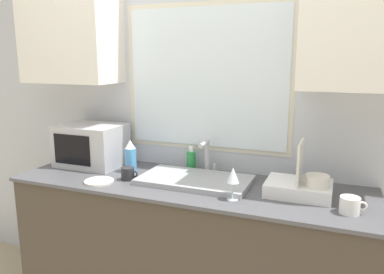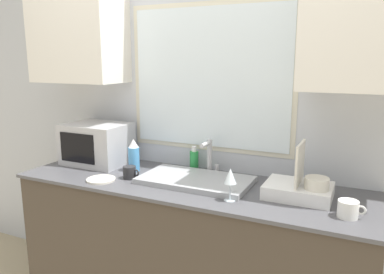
{
  "view_description": "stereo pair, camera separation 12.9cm",
  "coord_description": "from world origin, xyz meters",
  "px_view_note": "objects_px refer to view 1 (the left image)",
  "views": [
    {
      "loc": [
        0.79,
        -1.62,
        1.6
      ],
      "look_at": [
        0.04,
        0.28,
        1.17
      ],
      "focal_mm": 35.0,
      "sensor_mm": 36.0,
      "label": 1
    },
    {
      "loc": [
        0.91,
        -1.57,
        1.6
      ],
      "look_at": [
        0.04,
        0.28,
        1.17
      ],
      "focal_mm": 35.0,
      "sensor_mm": 36.0,
      "label": 2
    }
  ],
  "objects_px": {
    "dish_rack": "(301,186)",
    "soap_bottle": "(191,160)",
    "faucet": "(207,154)",
    "wine_glass": "(233,176)",
    "mug_near_sink": "(128,174)",
    "microwave": "(91,145)",
    "spray_bottle": "(131,157)"
  },
  "relations": [
    {
      "from": "dish_rack",
      "to": "soap_bottle",
      "type": "xyz_separation_m",
      "value": [
        -0.71,
        0.22,
        0.01
      ]
    },
    {
      "from": "faucet",
      "to": "wine_glass",
      "type": "relative_size",
      "value": 1.25
    },
    {
      "from": "mug_near_sink",
      "to": "wine_glass",
      "type": "height_order",
      "value": "wine_glass"
    },
    {
      "from": "microwave",
      "to": "dish_rack",
      "type": "distance_m",
      "value": 1.38
    },
    {
      "from": "microwave",
      "to": "spray_bottle",
      "type": "distance_m",
      "value": 0.33
    },
    {
      "from": "spray_bottle",
      "to": "wine_glass",
      "type": "xyz_separation_m",
      "value": [
        0.73,
        -0.23,
        0.03
      ]
    },
    {
      "from": "microwave",
      "to": "spray_bottle",
      "type": "relative_size",
      "value": 2.02
    },
    {
      "from": "microwave",
      "to": "soap_bottle",
      "type": "height_order",
      "value": "microwave"
    },
    {
      "from": "faucet",
      "to": "wine_glass",
      "type": "distance_m",
      "value": 0.47
    },
    {
      "from": "faucet",
      "to": "spray_bottle",
      "type": "xyz_separation_m",
      "value": [
        -0.46,
        -0.15,
        -0.02
      ]
    },
    {
      "from": "faucet",
      "to": "spray_bottle",
      "type": "distance_m",
      "value": 0.48
    },
    {
      "from": "faucet",
      "to": "microwave",
      "type": "height_order",
      "value": "microwave"
    },
    {
      "from": "dish_rack",
      "to": "spray_bottle",
      "type": "bearing_deg",
      "value": 178.17
    },
    {
      "from": "microwave",
      "to": "spray_bottle",
      "type": "bearing_deg",
      "value": -7.65
    },
    {
      "from": "dish_rack",
      "to": "mug_near_sink",
      "type": "relative_size",
      "value": 3.15
    },
    {
      "from": "faucet",
      "to": "wine_glass",
      "type": "bearing_deg",
      "value": -54.32
    },
    {
      "from": "spray_bottle",
      "to": "mug_near_sink",
      "type": "distance_m",
      "value": 0.17
    },
    {
      "from": "dish_rack",
      "to": "mug_near_sink",
      "type": "bearing_deg",
      "value": -173.53
    },
    {
      "from": "dish_rack",
      "to": "wine_glass",
      "type": "distance_m",
      "value": 0.38
    },
    {
      "from": "microwave",
      "to": "mug_near_sink",
      "type": "height_order",
      "value": "microwave"
    },
    {
      "from": "dish_rack",
      "to": "wine_glass",
      "type": "bearing_deg",
      "value": -148.13
    },
    {
      "from": "soap_bottle",
      "to": "mug_near_sink",
      "type": "bearing_deg",
      "value": -129.87
    },
    {
      "from": "spray_bottle",
      "to": "microwave",
      "type": "bearing_deg",
      "value": 172.35
    },
    {
      "from": "microwave",
      "to": "spray_bottle",
      "type": "height_order",
      "value": "microwave"
    },
    {
      "from": "spray_bottle",
      "to": "soap_bottle",
      "type": "distance_m",
      "value": 0.39
    },
    {
      "from": "wine_glass",
      "to": "dish_rack",
      "type": "bearing_deg",
      "value": 31.87
    },
    {
      "from": "spray_bottle",
      "to": "soap_bottle",
      "type": "relative_size",
      "value": 1.33
    },
    {
      "from": "spray_bottle",
      "to": "soap_bottle",
      "type": "xyz_separation_m",
      "value": [
        0.34,
        0.18,
        -0.03
      ]
    },
    {
      "from": "dish_rack",
      "to": "soap_bottle",
      "type": "relative_size",
      "value": 2.15
    },
    {
      "from": "dish_rack",
      "to": "microwave",
      "type": "bearing_deg",
      "value": 176.77
    },
    {
      "from": "microwave",
      "to": "dish_rack",
      "type": "height_order",
      "value": "dish_rack"
    },
    {
      "from": "mug_near_sink",
      "to": "wine_glass",
      "type": "xyz_separation_m",
      "value": [
        0.67,
        -0.08,
        0.09
      ]
    }
  ]
}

